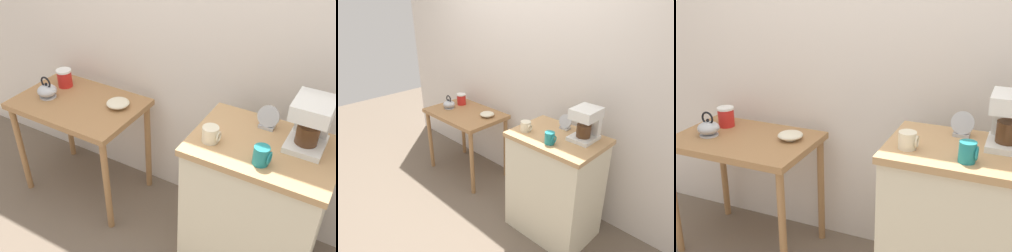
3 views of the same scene
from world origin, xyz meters
The scene contains 11 objects.
ground_plane centered at (0.00, 0.00, 0.00)m, with size 8.00×8.00×0.00m, color #6B5B4C.
back_wall centered at (0.10, 0.45, 1.40)m, with size 4.40×0.10×2.80m, color silver.
wooden_table centered at (-0.58, 0.06, 0.65)m, with size 0.86×0.57×0.76m.
kitchen_counter centered at (0.72, -0.02, 0.47)m, with size 0.73×0.53×0.94m.
bowl_stoneware centered at (-0.31, 0.14, 0.78)m, with size 0.15×0.15×0.05m.
teakettle centered at (-0.80, 0.00, 0.81)m, with size 0.16×0.13×0.15m.
canister_enamel centered at (-0.81, 0.18, 0.82)m, with size 0.11×0.11×0.13m.
coffee_maker centered at (0.90, 0.08, 1.08)m, with size 0.18×0.22×0.26m.
mug_small_cream centered at (0.47, -0.13, 0.98)m, with size 0.09×0.08×0.08m.
mug_dark_teal centered at (0.75, -0.18, 0.98)m, with size 0.08×0.08×0.09m.
table_clock centered at (0.68, 0.13, 0.99)m, with size 0.11×0.06×0.13m.
Camera 1 is at (1.10, -1.63, 2.12)m, focal length 42.58 mm.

